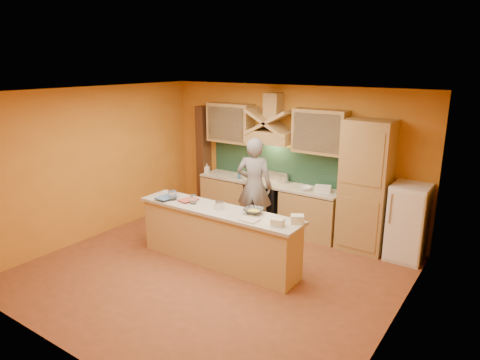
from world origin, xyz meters
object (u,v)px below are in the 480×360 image
Objects in this scene: fridge at (408,223)px; person at (254,186)px; mixing_bowl at (254,211)px; kitchen_scale at (219,206)px; stove at (268,204)px.

fridge is 0.69× the size of person.
fridge is 2.61m from mixing_bowl.
person reaches higher than fridge.
fridge is at bearing 173.19° from person.
kitchen_scale is 0.58m from mixing_bowl.
person reaches higher than mixing_bowl.
person reaches higher than stove.
person is 1.50m from mixing_bowl.
stove is 0.48× the size of person.
fridge is at bearing 48.68° from kitchen_scale.
person is at bearing -92.45° from stove.
person is at bearing -170.07° from fridge.
person is 14.57× the size of kitchen_scale.
mixing_bowl is (0.56, 0.15, -0.02)m from kitchen_scale.
person is (-0.02, -0.48, 0.49)m from stove.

